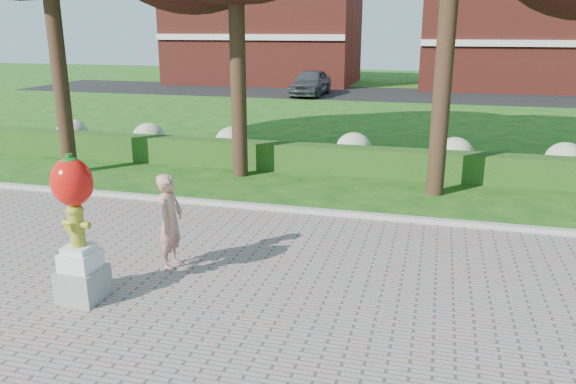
# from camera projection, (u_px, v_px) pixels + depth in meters

# --- Properties ---
(ground) EXTENTS (100.00, 100.00, 0.00)m
(ground) POSITION_uv_depth(u_px,v_px,m) (233.00, 262.00, 10.31)
(ground) COLOR #134912
(ground) RESTS_ON ground
(curb) EXTENTS (40.00, 0.18, 0.15)m
(curb) POSITION_uv_depth(u_px,v_px,m) (278.00, 209.00, 13.07)
(curb) COLOR #ADADA5
(curb) RESTS_ON ground
(lawn_hedge) EXTENTS (24.00, 0.70, 0.80)m
(lawn_hedge) POSITION_uv_depth(u_px,v_px,m) (315.00, 158.00, 16.68)
(lawn_hedge) COLOR #1E4112
(lawn_hedge) RESTS_ON ground
(hydrangea_row) EXTENTS (20.10, 1.10, 0.99)m
(hydrangea_row) POSITION_uv_depth(u_px,v_px,m) (340.00, 148.00, 17.42)
(hydrangea_row) COLOR #A3A77F
(hydrangea_row) RESTS_ON ground
(street) EXTENTS (50.00, 8.00, 0.02)m
(street) POSITION_uv_depth(u_px,v_px,m) (385.00, 94.00, 36.25)
(street) COLOR black
(street) RESTS_ON ground
(building_left) EXTENTS (14.00, 8.00, 7.00)m
(building_left) POSITION_uv_depth(u_px,v_px,m) (264.00, 36.00, 43.32)
(building_left) COLOR maroon
(building_left) RESTS_ON ground
(building_right) EXTENTS (12.00, 8.00, 6.40)m
(building_right) POSITION_uv_depth(u_px,v_px,m) (512.00, 42.00, 38.92)
(building_right) COLOR maroon
(building_right) RESTS_ON ground
(hydrant_sculpture) EXTENTS (0.68, 0.65, 2.33)m
(hydrant_sculpture) POSITION_uv_depth(u_px,v_px,m) (76.00, 225.00, 8.48)
(hydrant_sculpture) COLOR gray
(hydrant_sculpture) RESTS_ON walkway
(woman) EXTENTS (0.42, 0.63, 1.70)m
(woman) POSITION_uv_depth(u_px,v_px,m) (170.00, 221.00, 9.78)
(woman) COLOR tan
(woman) RESTS_ON walkway
(parked_car) EXTENTS (2.03, 4.82, 1.63)m
(parked_car) POSITION_uv_depth(u_px,v_px,m) (311.00, 82.00, 35.31)
(parked_car) COLOR #3C3E43
(parked_car) RESTS_ON street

